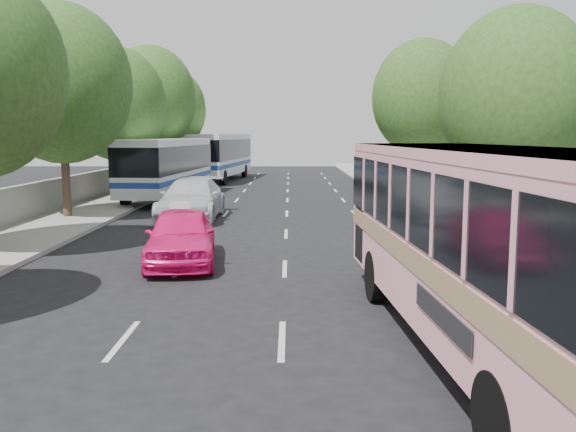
{
  "coord_description": "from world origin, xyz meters",
  "views": [
    {
      "loc": [
        1.15,
        -12.68,
        3.71
      ],
      "look_at": [
        1.09,
        3.15,
        1.6
      ],
      "focal_mm": 38.0,
      "sensor_mm": 36.0,
      "label": 1
    }
  ],
  "objects_px": {
    "white_pickup": "(192,199)",
    "tour_coach_rear": "(221,153)",
    "pink_bus": "(489,227)",
    "pink_taxi": "(181,236)",
    "tour_coach_front": "(168,163)"
  },
  "relations": [
    {
      "from": "white_pickup",
      "to": "tour_coach_rear",
      "type": "xyz_separation_m",
      "value": [
        -1.3,
        23.07,
        1.38
      ]
    },
    {
      "from": "pink_bus",
      "to": "pink_taxi",
      "type": "bearing_deg",
      "value": 128.61
    },
    {
      "from": "pink_taxi",
      "to": "tour_coach_front",
      "type": "bearing_deg",
      "value": 95.68
    },
    {
      "from": "white_pickup",
      "to": "tour_coach_rear",
      "type": "distance_m",
      "value": 23.15
    },
    {
      "from": "pink_bus",
      "to": "tour_coach_front",
      "type": "xyz_separation_m",
      "value": [
        -10.41,
        25.09,
        -0.08
      ]
    },
    {
      "from": "pink_taxi",
      "to": "white_pickup",
      "type": "distance_m",
      "value": 9.46
    },
    {
      "from": "pink_bus",
      "to": "pink_taxi",
      "type": "xyz_separation_m",
      "value": [
        -6.49,
        7.2,
        -1.37
      ]
    },
    {
      "from": "pink_bus",
      "to": "pink_taxi",
      "type": "height_order",
      "value": "pink_bus"
    },
    {
      "from": "pink_taxi",
      "to": "tour_coach_rear",
      "type": "relative_size",
      "value": 0.37
    },
    {
      "from": "white_pickup",
      "to": "pink_taxi",
      "type": "bearing_deg",
      "value": -82.44
    },
    {
      "from": "white_pickup",
      "to": "tour_coach_rear",
      "type": "bearing_deg",
      "value": 93.52
    },
    {
      "from": "white_pickup",
      "to": "tour_coach_front",
      "type": "height_order",
      "value": "tour_coach_front"
    },
    {
      "from": "white_pickup",
      "to": "tour_coach_rear",
      "type": "relative_size",
      "value": 0.48
    },
    {
      "from": "pink_bus",
      "to": "tour_coach_rear",
      "type": "xyz_separation_m",
      "value": [
        -8.99,
        39.65,
        0.09
      ]
    },
    {
      "from": "white_pickup",
      "to": "tour_coach_front",
      "type": "relative_size",
      "value": 0.52
    }
  ]
}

